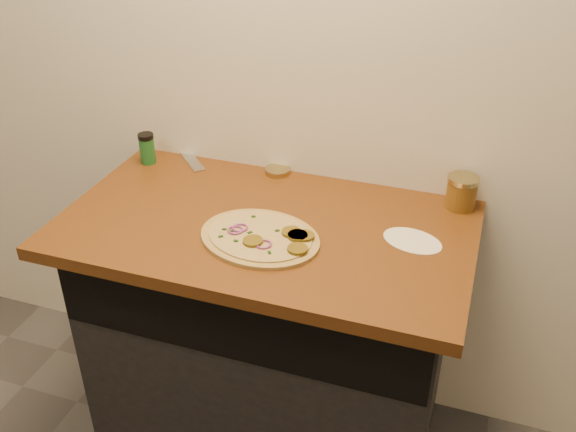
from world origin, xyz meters
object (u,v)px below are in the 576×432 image
at_px(spice_shaker, 147,148).
at_px(chefs_knife, 184,150).
at_px(pizza, 262,237).
at_px(salsa_jar, 462,192).

bearing_deg(spice_shaker, chefs_knife, 58.32).
distance_m(pizza, chefs_knife, 0.65).
height_order(pizza, salsa_jar, salsa_jar).
bearing_deg(chefs_knife, salsa_jar, -4.89).
relative_size(chefs_knife, spice_shaker, 2.20).
bearing_deg(salsa_jar, spice_shaker, -177.98).
bearing_deg(salsa_jar, chefs_knife, 175.11).
height_order(pizza, chefs_knife, pizza).
bearing_deg(pizza, spice_shaker, 148.89).
bearing_deg(pizza, salsa_jar, 35.87).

